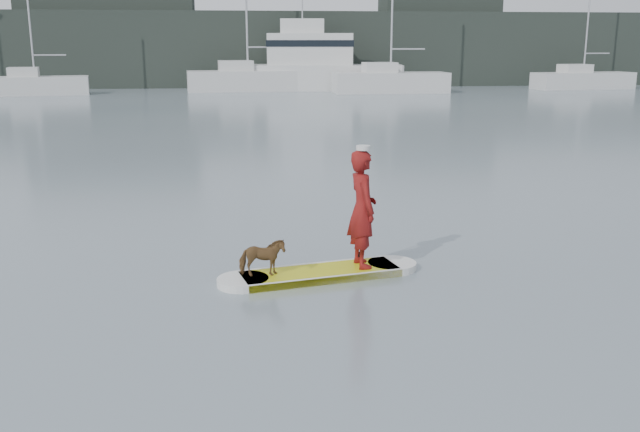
{
  "coord_description": "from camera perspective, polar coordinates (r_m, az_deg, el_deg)",
  "views": [
    {
      "loc": [
        0.16,
        -8.47,
        3.64
      ],
      "look_at": [
        1.43,
        2.22,
        1.0
      ],
      "focal_mm": 40.0,
      "sensor_mm": 36.0,
      "label": 1
    }
  ],
  "objects": [
    {
      "name": "paddle",
      "position": [
        11.67,
        3.27,
        -0.35
      ],
      "size": [
        0.1,
        0.3,
        2.0
      ],
      "rotation": [
        0.0,
        0.0,
        0.21
      ],
      "color": "black",
      "rests_on": "ground"
    },
    {
      "name": "sailboat_e",
      "position": [
        52.91,
        5.59,
        10.72
      ],
      "size": [
        8.32,
        2.85,
        11.99
      ],
      "rotation": [
        0.0,
        0.0,
        0.02
      ],
      "color": "silver",
      "rests_on": "ground"
    },
    {
      "name": "motor_yacht_a",
      "position": [
        55.65,
        -0.11,
        12.07
      ],
      "size": [
        11.98,
        4.89,
        6.99
      ],
      "rotation": [
        0.0,
        0.0,
        -0.11
      ],
      "color": "silver",
      "rests_on": "ground"
    },
    {
      "name": "paddleboard",
      "position": [
        11.34,
        0.0,
        -4.62
      ],
      "size": [
        3.25,
        1.32,
        0.12
      ],
      "rotation": [
        0.0,
        0.0,
        0.21
      ],
      "color": "#C0C112",
      "rests_on": "ground"
    },
    {
      "name": "ground",
      "position": [
        9.22,
        -7.32,
        -9.59
      ],
      "size": [
        140.0,
        140.0,
        0.0
      ],
      "primitive_type": "plane",
      "color": "slate",
      "rests_on": "ground"
    },
    {
      "name": "sailboat_f",
      "position": [
        60.56,
        20.24,
        10.29
      ],
      "size": [
        8.26,
        3.46,
        11.99
      ],
      "rotation": [
        0.0,
        0.0,
        0.14
      ],
      "color": "silver",
      "rests_on": "ground"
    },
    {
      "name": "paddler",
      "position": [
        11.31,
        3.4,
        0.57
      ],
      "size": [
        0.55,
        0.74,
        1.88
      ],
      "primitive_type": "imported",
      "rotation": [
        0.0,
        0.0,
        1.72
      ],
      "color": "maroon",
      "rests_on": "paddleboard"
    },
    {
      "name": "shore_building_east",
      "position": [
        64.97,
        9.43,
        13.94
      ],
      "size": [
        10.0,
        4.0,
        8.0
      ],
      "primitive_type": "cube",
      "color": "black",
      "rests_on": "ground"
    },
    {
      "name": "dog",
      "position": [
        10.98,
        -4.66,
        -3.34
      ],
      "size": [
        0.71,
        0.34,
        0.59
      ],
      "primitive_type": "imported",
      "rotation": [
        0.0,
        0.0,
        1.6
      ],
      "color": "#54301D",
      "rests_on": "paddleboard"
    },
    {
      "name": "sailboat_c",
      "position": [
        54.17,
        -21.88,
        9.77
      ],
      "size": [
        7.37,
        3.54,
        10.14
      ],
      "rotation": [
        0.0,
        0.0,
        0.17
      ],
      "color": "silver",
      "rests_on": "ground"
    },
    {
      "name": "white_cap",
      "position": [
        11.13,
        3.47,
        5.47
      ],
      "size": [
        0.22,
        0.22,
        0.07
      ],
      "primitive_type": "cylinder",
      "color": "silver",
      "rests_on": "paddler"
    },
    {
      "name": "shore_mass",
      "position": [
        61.47,
        -7.13,
        13.1
      ],
      "size": [
        90.0,
        6.0,
        6.0
      ],
      "primitive_type": "cube",
      "color": "black",
      "rests_on": "ground"
    },
    {
      "name": "sailboat_d",
      "position": [
        54.81,
        -5.86,
        10.91
      ],
      "size": [
        9.21,
        3.52,
        13.28
      ],
      "rotation": [
        0.0,
        0.0,
        0.08
      ],
      "color": "silver",
      "rests_on": "ground"
    },
    {
      "name": "shore_building_west",
      "position": [
        63.29,
        -16.54,
        14.03
      ],
      "size": [
        14.0,
        4.0,
        9.0
      ],
      "primitive_type": "cube",
      "color": "black",
      "rests_on": "ground"
    }
  ]
}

